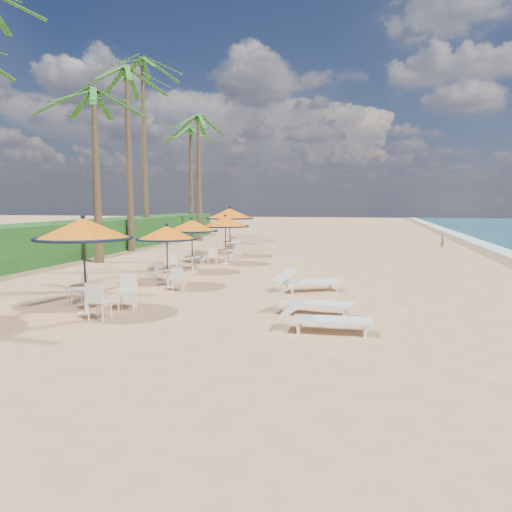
{
  "coord_description": "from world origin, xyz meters",
  "views": [
    {
      "loc": [
        1.65,
        -11.55,
        2.85
      ],
      "look_at": [
        -1.64,
        3.18,
        1.2
      ],
      "focal_mm": 35.0,
      "sensor_mm": 36.0,
      "label": 1
    }
  ],
  "objects_px": {
    "lounger_mid": "(308,301)",
    "station_1": "(167,239)",
    "station_2": "(191,231)",
    "station_0": "(86,241)",
    "lounger_near": "(322,317)",
    "station_3": "(226,228)",
    "station_4": "(230,218)",
    "lounger_far": "(305,280)"
  },
  "relations": [
    {
      "from": "station_1",
      "to": "lounger_mid",
      "type": "height_order",
      "value": "station_1"
    },
    {
      "from": "station_1",
      "to": "lounger_far",
      "type": "distance_m",
      "value": 4.77
    },
    {
      "from": "station_4",
      "to": "station_2",
      "type": "bearing_deg",
      "value": -89.03
    },
    {
      "from": "lounger_mid",
      "to": "station_1",
      "type": "bearing_deg",
      "value": 154.55
    },
    {
      "from": "station_1",
      "to": "station_3",
      "type": "relative_size",
      "value": 0.94
    },
    {
      "from": "station_3",
      "to": "station_4",
      "type": "bearing_deg",
      "value": 101.91
    },
    {
      "from": "station_1",
      "to": "station_3",
      "type": "xyz_separation_m",
      "value": [
        0.14,
        6.53,
        0.04
      ]
    },
    {
      "from": "station_1",
      "to": "lounger_far",
      "type": "relative_size",
      "value": 0.96
    },
    {
      "from": "station_0",
      "to": "station_3",
      "type": "bearing_deg",
      "value": 86.92
    },
    {
      "from": "station_3",
      "to": "station_2",
      "type": "bearing_deg",
      "value": -101.36
    },
    {
      "from": "station_2",
      "to": "lounger_mid",
      "type": "distance_m",
      "value": 8.7
    },
    {
      "from": "station_3",
      "to": "lounger_mid",
      "type": "height_order",
      "value": "station_3"
    },
    {
      "from": "station_2",
      "to": "station_3",
      "type": "relative_size",
      "value": 0.97
    },
    {
      "from": "station_1",
      "to": "lounger_far",
      "type": "height_order",
      "value": "station_1"
    },
    {
      "from": "station_0",
      "to": "station_4",
      "type": "height_order",
      "value": "station_4"
    },
    {
      "from": "station_0",
      "to": "lounger_near",
      "type": "xyz_separation_m",
      "value": [
        5.99,
        -0.55,
        -1.53
      ]
    },
    {
      "from": "station_0",
      "to": "lounger_mid",
      "type": "height_order",
      "value": "station_0"
    },
    {
      "from": "station_3",
      "to": "lounger_far",
      "type": "bearing_deg",
      "value": -54.83
    },
    {
      "from": "station_4",
      "to": "lounger_mid",
      "type": "distance_m",
      "value": 14.13
    },
    {
      "from": "station_1",
      "to": "lounger_near",
      "type": "xyz_separation_m",
      "value": [
        5.56,
        -4.69,
        -1.29
      ]
    },
    {
      "from": "station_3",
      "to": "lounger_far",
      "type": "xyz_separation_m",
      "value": [
        4.45,
        -6.31,
        -1.31
      ]
    },
    {
      "from": "station_3",
      "to": "station_4",
      "type": "distance_m",
      "value": 3.4
    },
    {
      "from": "station_0",
      "to": "station_2",
      "type": "xyz_separation_m",
      "value": [
        -0.02,
        7.72,
        -0.17
      ]
    },
    {
      "from": "station_1",
      "to": "lounger_near",
      "type": "distance_m",
      "value": 7.39
    },
    {
      "from": "station_2",
      "to": "lounger_mid",
      "type": "xyz_separation_m",
      "value": [
        5.49,
        -6.61,
        -1.34
      ]
    },
    {
      "from": "station_2",
      "to": "station_0",
      "type": "bearing_deg",
      "value": -89.86
    },
    {
      "from": "lounger_far",
      "to": "station_1",
      "type": "bearing_deg",
      "value": 155.19
    },
    {
      "from": "station_1",
      "to": "lounger_mid",
      "type": "relative_size",
      "value": 0.99
    },
    {
      "from": "station_2",
      "to": "station_1",
      "type": "bearing_deg",
      "value": -82.88
    },
    {
      "from": "lounger_near",
      "to": "lounger_far",
      "type": "xyz_separation_m",
      "value": [
        -0.97,
        4.91,
        0.02
      ]
    },
    {
      "from": "lounger_near",
      "to": "station_4",
      "type": "bearing_deg",
      "value": 111.05
    },
    {
      "from": "station_0",
      "to": "lounger_mid",
      "type": "bearing_deg",
      "value": 11.46
    },
    {
      "from": "station_3",
      "to": "lounger_mid",
      "type": "xyz_separation_m",
      "value": [
        4.9,
        -9.56,
        -1.32
      ]
    },
    {
      "from": "station_0",
      "to": "station_1",
      "type": "height_order",
      "value": "station_0"
    },
    {
      "from": "station_0",
      "to": "station_1",
      "type": "relative_size",
      "value": 1.19
    },
    {
      "from": "lounger_near",
      "to": "station_2",
      "type": "bearing_deg",
      "value": 124.21
    },
    {
      "from": "station_1",
      "to": "lounger_near",
      "type": "relative_size",
      "value": 1.06
    },
    {
      "from": "lounger_near",
      "to": "lounger_far",
      "type": "height_order",
      "value": "lounger_far"
    },
    {
      "from": "station_1",
      "to": "station_2",
      "type": "bearing_deg",
      "value": 97.12
    },
    {
      "from": "station_2",
      "to": "lounger_mid",
      "type": "height_order",
      "value": "station_2"
    },
    {
      "from": "station_0",
      "to": "lounger_far",
      "type": "height_order",
      "value": "station_0"
    },
    {
      "from": "station_1",
      "to": "station_3",
      "type": "bearing_deg",
      "value": 88.73
    }
  ]
}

